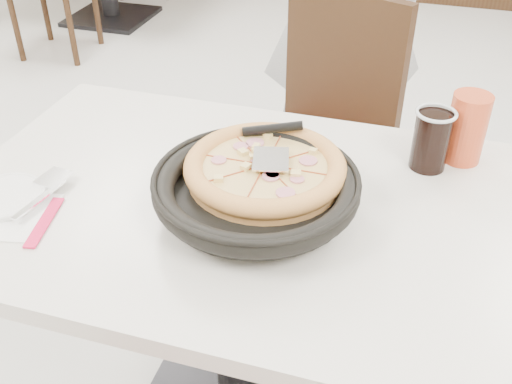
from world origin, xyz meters
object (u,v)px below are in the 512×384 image
(pizza_pan, at_px, (256,195))
(pizza, at_px, (265,174))
(main_table, at_px, (239,322))
(cola_glass, at_px, (431,141))
(chair_far, at_px, (306,155))
(red_cup, at_px, (467,128))
(side_plate, at_px, (5,197))

(pizza_pan, bearing_deg, pizza, 86.67)
(main_table, height_order, cola_glass, cola_glass)
(chair_far, height_order, pizza_pan, chair_far)
(cola_glass, bearing_deg, red_cup, 37.74)
(pizza_pan, relative_size, side_plate, 2.35)
(chair_far, distance_m, red_cup, 0.66)
(pizza_pan, bearing_deg, chair_far, 93.48)
(chair_far, distance_m, side_plate, 0.97)
(pizza, relative_size, side_plate, 1.95)
(chair_far, bearing_deg, main_table, 110.79)
(chair_far, bearing_deg, red_cup, 162.55)
(pizza, distance_m, red_cup, 0.48)
(chair_far, relative_size, cola_glass, 7.31)
(chair_far, distance_m, pizza, 0.72)
(chair_far, height_order, cola_glass, chair_far)
(main_table, xyz_separation_m, chair_far, (0.01, 0.65, 0.10))
(chair_far, relative_size, red_cup, 5.94)
(side_plate, bearing_deg, cola_glass, 25.19)
(pizza_pan, bearing_deg, cola_glass, 40.93)
(side_plate, xyz_separation_m, cola_glass, (0.82, 0.39, 0.06))
(main_table, xyz_separation_m, pizza_pan, (0.05, -0.03, 0.42))
(main_table, relative_size, cola_glass, 9.23)
(pizza_pan, xyz_separation_m, pizza, (0.00, 0.05, 0.02))
(red_cup, bearing_deg, main_table, -146.32)
(pizza, bearing_deg, cola_glass, 35.24)
(chair_far, bearing_deg, pizza_pan, 115.42)
(chair_far, bearing_deg, pizza, 115.99)
(cola_glass, height_order, red_cup, red_cup)
(pizza, xyz_separation_m, red_cup, (0.39, 0.28, 0.02))
(side_plate, bearing_deg, pizza, 18.02)
(pizza_pan, xyz_separation_m, cola_glass, (0.32, 0.28, 0.02))
(cola_glass, xyz_separation_m, red_cup, (0.07, 0.06, 0.02))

